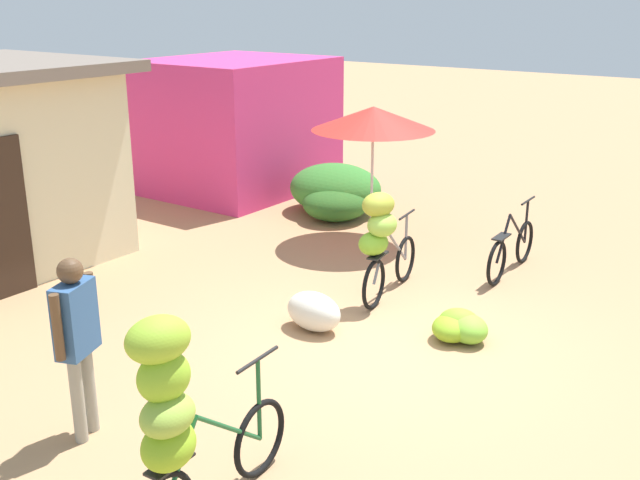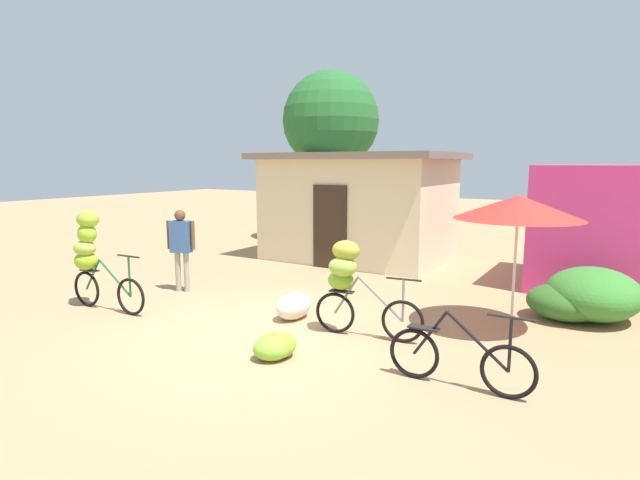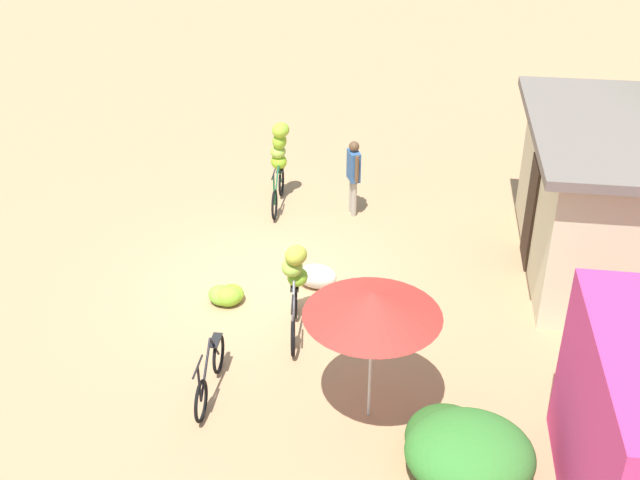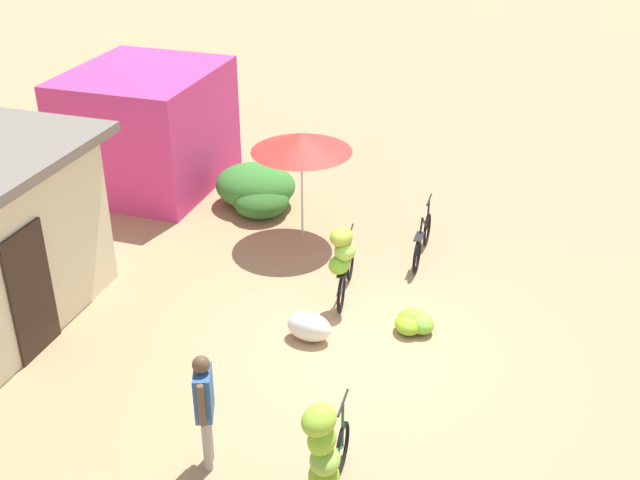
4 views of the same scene
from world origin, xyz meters
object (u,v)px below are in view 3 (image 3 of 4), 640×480
market_umbrella (373,304)px  banana_pile_on_ground (227,295)px  building_low (619,198)px  person_vendor (354,170)px  bicycle_near_pile (295,279)px  bicycle_leftmost (279,156)px  produce_sack (317,276)px  bicycle_center_loaded (210,375)px

market_umbrella → banana_pile_on_ground: 3.99m
building_low → person_vendor: bearing=-106.0°
bicycle_near_pile → person_vendor: 4.04m
bicycle_leftmost → banana_pile_on_ground: 4.15m
building_low → market_umbrella: building_low is taller
produce_sack → bicycle_center_loaded: bearing=-20.3°
building_low → bicycle_center_loaded: building_low is taller
produce_sack → banana_pile_on_ground: bearing=-63.9°
market_umbrella → bicycle_center_loaded: bearing=-93.3°
market_umbrella → produce_sack: 3.76m
bicycle_center_loaded → person_vendor: (-5.90, 1.45, 0.65)m
bicycle_leftmost → bicycle_near_pile: size_ratio=1.06×
building_low → bicycle_leftmost: size_ratio=2.86×
person_vendor → banana_pile_on_ground: bearing=-26.5°
produce_sack → person_vendor: bearing=173.5°
building_low → bicycle_near_pile: bearing=-64.2°
bicycle_center_loaded → person_vendor: bearing=166.2°
bicycle_near_pile → bicycle_center_loaded: (1.89, -0.92, -0.53)m
bicycle_near_pile → bicycle_center_loaded: size_ratio=0.98×
market_umbrella → produce_sack: market_umbrella is taller
building_low → produce_sack: 5.54m
building_low → banana_pile_on_ground: building_low is taller
building_low → banana_pile_on_ground: size_ratio=6.61×
banana_pile_on_ground → produce_sack: size_ratio=1.07×
banana_pile_on_ground → building_low: bearing=108.3°
bicycle_leftmost → person_vendor: bicycle_leftmost is taller
banana_pile_on_ground → bicycle_leftmost: bearing=177.7°
bicycle_near_pile → market_umbrella: bearing=34.3°
building_low → bicycle_leftmost: (-1.85, -6.50, -0.39)m
bicycle_near_pile → produce_sack: bicycle_near_pile is taller
person_vendor → bicycle_center_loaded: bearing=-13.8°
market_umbrella → produce_sack: bearing=-159.3°
building_low → market_umbrella: size_ratio=2.40×
bicycle_leftmost → person_vendor: (0.46, 1.63, -0.03)m
bicycle_leftmost → bicycle_center_loaded: bearing=1.6°
bicycle_center_loaded → banana_pile_on_ground: bicycle_center_loaded is taller
building_low → market_umbrella: bearing=-40.9°
bicycle_near_pile → bicycle_center_loaded: 2.17m
bicycle_leftmost → produce_sack: bearing=21.2°
banana_pile_on_ground → bicycle_center_loaded: bearing=8.5°
banana_pile_on_ground → person_vendor: person_vendor is taller
bicycle_leftmost → bicycle_center_loaded: 6.40m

